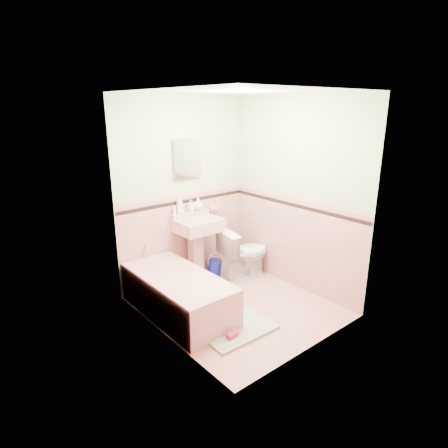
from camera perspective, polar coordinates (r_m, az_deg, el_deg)
floor at (r=4.80m, az=1.95°, el=-12.18°), size 2.20×2.20×0.00m
ceiling at (r=4.18m, az=2.32°, el=19.21°), size 2.20×2.20×0.00m
wall_back at (r=5.17m, az=-6.05°, el=4.80°), size 2.50×0.00×2.50m
wall_front at (r=3.61m, az=13.81°, el=-1.11°), size 2.50×0.00×2.50m
wall_left at (r=3.76m, az=-9.35°, el=-0.12°), size 0.00×2.50×2.50m
wall_right at (r=5.03m, az=10.69°, el=4.24°), size 0.00×2.50×2.50m
wainscot_back at (r=5.34m, az=-5.76°, el=-2.04°), size 2.00×0.00×2.00m
wainscot_front at (r=3.87m, az=12.97°, el=-10.25°), size 2.00×0.00×2.00m
wainscot_left at (r=4.00m, az=-8.74°, el=-9.01°), size 0.00×2.20×2.20m
wainscot_right at (r=5.20m, az=10.20°, el=-2.77°), size 0.00×2.20×2.20m
accent_back at (r=5.19m, az=-5.89°, el=3.37°), size 2.00×0.00×2.00m
accent_front at (r=3.66m, az=13.44°, el=-2.97°), size 2.00×0.00×2.00m
accent_left at (r=3.80m, az=-9.02°, el=-1.94°), size 0.00×2.20×2.20m
accent_right at (r=5.04m, az=10.47°, el=2.77°), size 0.00×2.20×2.20m
cap_back at (r=5.16m, az=-5.92°, el=4.45°), size 2.00×0.00×2.00m
cap_front at (r=3.63m, az=13.55°, el=-1.49°), size 2.00×0.00×2.00m
cap_left at (r=3.77m, az=-9.09°, el=-0.51°), size 0.00×2.20×2.20m
cap_right at (r=5.02m, az=10.53°, el=3.87°), size 0.00×2.20×2.20m
bathtub at (r=4.59m, az=-6.82°, el=-10.56°), size 0.70×1.50×0.45m
tub_faucet at (r=5.00m, az=-11.51°, el=-3.33°), size 0.04×0.12×0.04m
sink at (r=5.24m, az=-3.85°, el=-4.04°), size 0.58×0.48×0.91m
sink_faucet at (r=5.19m, az=-4.87°, el=1.47°), size 0.02×0.02×0.10m
medicine_cabinet at (r=5.10m, az=-5.54°, el=9.78°), size 0.39×0.04×0.49m
soap_dish at (r=5.48m, az=-1.63°, el=2.37°), size 0.13×0.08×0.04m
soap_bottle_left at (r=5.10m, az=-6.64°, el=2.83°), size 0.12×0.12×0.24m
soap_bottle_mid at (r=5.20m, az=-5.02°, el=2.75°), size 0.08×0.09×0.16m
soap_bottle_right at (r=5.27m, az=-3.90°, el=3.00°), size 0.14×0.14×0.17m
tube at (r=5.07m, az=-7.39°, el=2.03°), size 0.04×0.04×0.12m
toilet at (r=5.41m, az=3.07°, el=-4.34°), size 0.76×0.50×0.73m
bucket at (r=5.55m, az=-1.47°, el=-6.58°), size 0.29×0.29×0.23m
bath_mat at (r=4.34m, az=1.90°, el=-15.41°), size 0.82×0.56×0.03m
shoe at (r=4.17m, az=1.27°, el=-16.23°), size 0.14×0.08×0.05m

